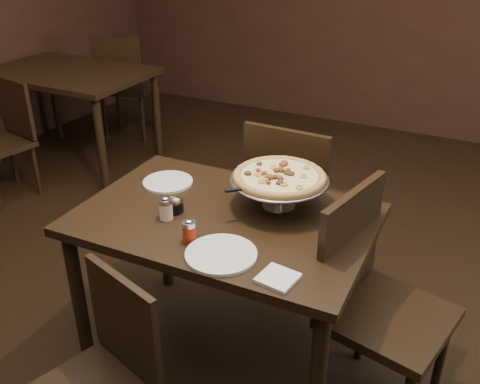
% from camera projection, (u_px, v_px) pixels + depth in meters
% --- Properties ---
extents(room, '(6.04, 7.04, 2.84)m').
position_uv_depth(room, '(235.00, 72.00, 1.95)').
color(room, black).
rests_on(room, ground).
extents(dining_table, '(1.25, 0.85, 0.77)m').
position_uv_depth(dining_table, '(225.00, 236.00, 2.32)').
color(dining_table, black).
rests_on(dining_table, ground).
extents(background_table, '(1.28, 0.86, 0.80)m').
position_uv_depth(background_table, '(70.00, 83.00, 4.33)').
color(background_table, black).
rests_on(background_table, ground).
extents(pizza_stand, '(0.43, 0.43, 0.18)m').
position_uv_depth(pizza_stand, '(279.00, 177.00, 2.27)').
color(pizza_stand, silver).
rests_on(pizza_stand, dining_table).
extents(parmesan_shaker, '(0.06, 0.06, 0.10)m').
position_uv_depth(parmesan_shaker, '(166.00, 208.00, 2.23)').
color(parmesan_shaker, beige).
rests_on(parmesan_shaker, dining_table).
extents(pepper_flake_shaker, '(0.06, 0.06, 0.10)m').
position_uv_depth(pepper_flake_shaker, '(189.00, 231.00, 2.07)').
color(pepper_flake_shaker, '#99220D').
rests_on(pepper_flake_shaker, dining_table).
extents(packet_caddy, '(0.08, 0.08, 0.06)m').
position_uv_depth(packet_caddy, '(174.00, 206.00, 2.29)').
color(packet_caddy, black).
rests_on(packet_caddy, dining_table).
extents(napkin_stack, '(0.14, 0.14, 0.01)m').
position_uv_depth(napkin_stack, '(278.00, 278.00, 1.87)').
color(napkin_stack, silver).
rests_on(napkin_stack, dining_table).
extents(plate_left, '(0.24, 0.24, 0.01)m').
position_uv_depth(plate_left, '(168.00, 182.00, 2.54)').
color(plate_left, silver).
rests_on(plate_left, dining_table).
extents(plate_near, '(0.27, 0.27, 0.01)m').
position_uv_depth(plate_near, '(221.00, 254.00, 2.00)').
color(plate_near, silver).
rests_on(plate_near, dining_table).
extents(serving_spatula, '(0.14, 0.14, 0.02)m').
position_uv_depth(serving_spatula, '(237.00, 190.00, 2.18)').
color(serving_spatula, silver).
rests_on(serving_spatula, pizza_stand).
extents(chair_far, '(0.47, 0.47, 0.98)m').
position_uv_depth(chair_far, '(293.00, 199.00, 2.90)').
color(chair_far, black).
rests_on(chair_far, ground).
extents(chair_near, '(0.48, 0.48, 0.82)m').
position_uv_depth(chair_near, '(104.00, 374.00, 1.91)').
color(chair_near, black).
rests_on(chair_near, ground).
extents(chair_side, '(0.55, 0.55, 0.98)m').
position_uv_depth(chair_side, '(373.00, 297.00, 2.16)').
color(chair_side, black).
rests_on(chair_side, ground).
extents(bg_chair_far, '(0.57, 0.57, 0.98)m').
position_uv_depth(bg_chair_far, '(124.00, 83.00, 4.93)').
color(bg_chair_far, black).
rests_on(bg_chair_far, ground).
extents(bg_chair_near, '(0.48, 0.48, 0.87)m').
position_uv_depth(bg_chair_near, '(6.00, 135.00, 3.93)').
color(bg_chair_near, black).
rests_on(bg_chair_near, ground).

